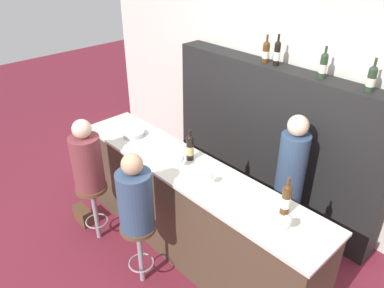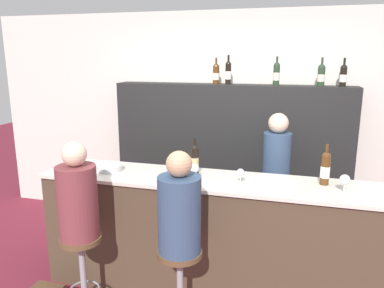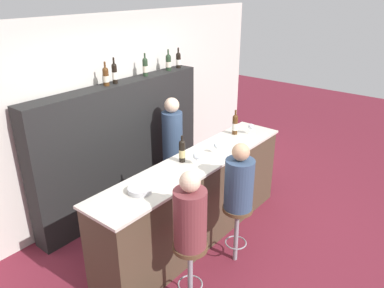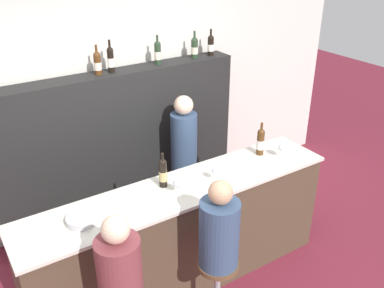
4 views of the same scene
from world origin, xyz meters
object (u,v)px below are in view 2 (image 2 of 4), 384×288
guest_seated_left (77,197)px  bartender (275,189)px  wine_glass_2 (345,180)px  metal_bowl (110,168)px  guest_seated_right (179,209)px  wine_glass_0 (195,169)px  wine_bottle_counter_1 (325,168)px  wine_bottle_backbar_3 (321,75)px  wine_bottle_backbar_0 (216,74)px  wine_bottle_counter_0 (195,159)px  bar_stool_left (82,256)px  bar_stool_right (180,271)px  wine_bottle_backbar_1 (228,72)px  wine_bottle_backbar_4 (343,75)px  wine_glass_1 (240,173)px  wine_bottle_backbar_2 (276,74)px

guest_seated_left → bartender: bartender is taller
wine_glass_2 → metal_bowl: wine_glass_2 is taller
metal_bowl → wine_glass_2: bearing=-1.5°
guest_seated_right → wine_glass_2: bearing=25.6°
wine_glass_0 → guest_seated_left: size_ratio=0.19×
guest_seated_right → wine_bottle_counter_1: bearing=35.3°
wine_bottle_backbar_3 → wine_bottle_backbar_0: bearing=180.0°
guest_seated_left → guest_seated_right: (0.82, 0.00, -0.01)m
wine_bottle_counter_0 → wine_bottle_backbar_0: size_ratio=1.08×
wine_bottle_counter_0 → wine_glass_2: bearing=-7.9°
bar_stool_left → bar_stool_right: size_ratio=1.00×
bar_stool_right → wine_bottle_backbar_1: bearing=89.9°
wine_bottle_backbar_4 → wine_glass_1: (-0.86, -1.33, -0.73)m
wine_bottle_backbar_0 → bar_stool_right: 2.32m
wine_bottle_backbar_3 → bartender: (-0.40, -0.41, -1.17)m
wine_bottle_counter_1 → bar_stool_right: bearing=-144.7°
guest_seated_left → bar_stool_right: (0.82, 0.00, -0.50)m
wine_glass_0 → metal_bowl: bearing=176.3°
wine_bottle_backbar_4 → bar_stool_left: bearing=-137.3°
wine_glass_1 → wine_bottle_counter_1: bearing=14.3°
metal_bowl → bartender: size_ratio=0.16×
wine_bottle_counter_0 → bartender: bearing=48.1°
wine_bottle_backbar_1 → wine_glass_2: bearing=-49.3°
wine_bottle_counter_0 → bar_stool_right: (0.08, -0.72, -0.66)m
wine_bottle_counter_0 → wine_bottle_backbar_3: bearing=47.2°
wine_bottle_backbar_0 → guest_seated_left: bearing=-109.9°
bar_stool_right → wine_bottle_counter_1: bearing=35.3°
wine_bottle_counter_1 → wine_bottle_backbar_3: bearing=90.8°
wine_bottle_backbar_1 → wine_bottle_backbar_2: (0.53, 0.00, -0.01)m
wine_bottle_counter_0 → wine_bottle_counter_1: 1.09m
wine_bottle_backbar_0 → wine_bottle_backbar_3: bearing=-0.0°
wine_glass_2 → bar_stool_left: (-1.96, -0.55, -0.63)m
wine_bottle_backbar_0 → bartender: size_ratio=0.19×
wine_glass_0 → bar_stool_left: (-0.78, -0.55, -0.62)m
bar_stool_right → guest_seated_right: (-0.00, 0.00, 0.49)m
wine_glass_1 → bartender: (0.25, 0.92, -0.44)m
wine_glass_0 → wine_glass_2: 1.18m
wine_glass_1 → bar_stool_right: wine_glass_1 is taller
bar_stool_right → guest_seated_right: bearing=180.0°
wine_bottle_backbar_3 → guest_seated_left: 2.75m
wine_bottle_counter_1 → wine_glass_1: wine_bottle_counter_1 is taller
bar_stool_left → bar_stool_right: same height
wine_bottle_backbar_2 → wine_glass_2: wine_bottle_backbar_2 is taller
wine_glass_1 → metal_bowl: (-1.20, 0.05, -0.06)m
wine_glass_1 → bartender: size_ratio=0.08×
wine_bottle_backbar_4 → wine_glass_0: size_ratio=2.08×
wine_bottle_backbar_1 → wine_glass_1: wine_bottle_backbar_1 is taller
metal_bowl → guest_seated_left: guest_seated_left is taller
wine_bottle_backbar_3 → bar_stool_right: wine_bottle_backbar_3 is taller
wine_bottle_backbar_1 → guest_seated_right: 2.07m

